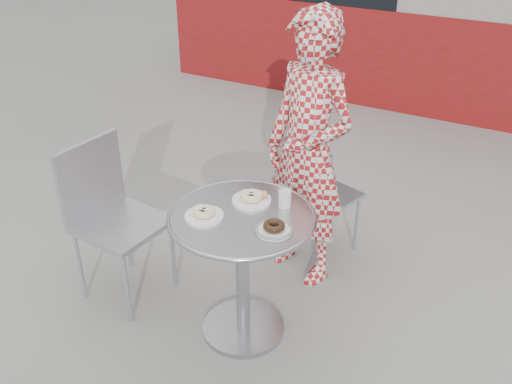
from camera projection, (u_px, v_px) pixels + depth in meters
The scene contains 9 objects.
ground at pixel (247, 336), 3.08m from camera, with size 60.00×60.00×0.00m, color gray.
bistro_table at pixel (242, 246), 2.85m from camera, with size 0.73×0.73×0.74m.
chair_far at pixel (320, 218), 3.65m from camera, with size 0.48×0.48×0.81m.
chair_left at pixel (124, 251), 3.28m from camera, with size 0.48×0.47×0.92m.
seated_person at pixel (308, 152), 3.21m from camera, with size 0.59×0.39×1.61m, color maroon.
plate_far at pixel (252, 198), 2.86m from camera, with size 0.20×0.20×0.05m.
plate_near at pixel (204, 214), 2.73m from camera, with size 0.19×0.19×0.05m.
plate_checker at pixel (274, 228), 2.63m from camera, with size 0.18×0.18×0.05m.
milk_cup at pixel (285, 198), 2.80m from camera, with size 0.07×0.07×0.11m.
Camera 1 is at (1.16, -1.98, 2.20)m, focal length 40.00 mm.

